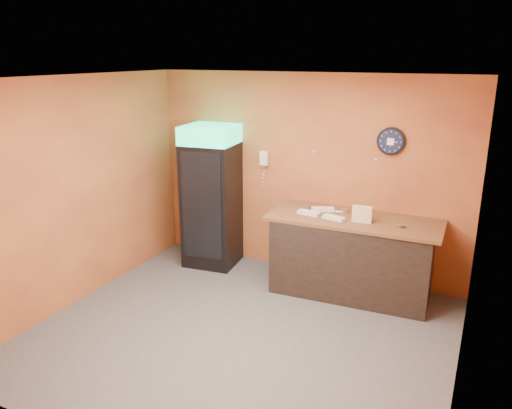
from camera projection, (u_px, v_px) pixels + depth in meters
The scene contains 15 objects.
floor at pixel (241, 334), 5.62m from camera, with size 4.50×4.50×0.00m, color #47474C.
back_wall at pixel (306, 176), 6.94m from camera, with size 4.50×0.02×2.80m, color #B96E34.
left_wall at pixel (78, 192), 6.15m from camera, with size 0.02×4.00×2.80m, color #B96E34.
right_wall at pixel (472, 252), 4.28m from camera, with size 0.02×4.00×2.80m, color #B96E34.
ceiling at pixel (238, 78), 4.81m from camera, with size 4.50×4.00×0.02m, color white.
beverage_cooler at pixel (210, 198), 7.26m from camera, with size 0.80×0.81×2.07m.
prep_counter at pixel (352, 257), 6.48m from camera, with size 1.98×0.88×0.99m, color black.
wall_clock at pixel (391, 141), 6.28m from camera, with size 0.35×0.06×0.35m.
wall_phone at pixel (264, 158), 7.09m from camera, with size 0.11×0.10×0.20m.
butcher_paper at pixel (354, 220), 6.33m from camera, with size 2.17×0.90×0.04m, color brown.
sub_roll_stack at pixel (362, 214), 6.15m from camera, with size 0.25×0.11×0.20m.
wrapped_sandwich_left at pixel (309, 213), 6.47m from camera, with size 0.29×0.12×0.04m, color silver.
wrapped_sandwich_mid at pixel (334, 218), 6.27m from camera, with size 0.28×0.11×0.04m, color silver.
wrapped_sandwich_right at pixel (323, 209), 6.62m from camera, with size 0.30×0.12×0.04m, color silver.
kitchen_tool at pixel (345, 211), 6.50m from camera, with size 0.07×0.07×0.07m, color silver.
Camera 1 is at (2.30, -4.39, 3.03)m, focal length 35.00 mm.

